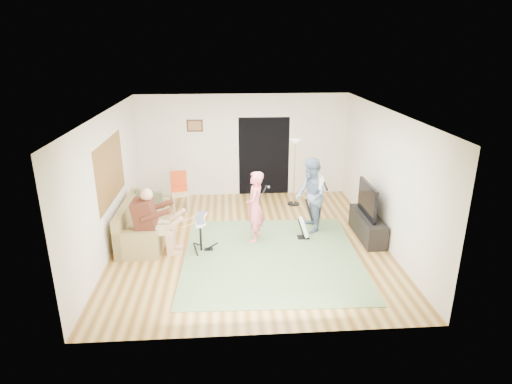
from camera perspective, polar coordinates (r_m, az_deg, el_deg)
floor at (r=8.99m, az=-0.78°, el=-6.66°), size 6.00×6.00×0.00m
walls at (r=8.48m, az=-0.82°, el=1.56°), size 5.50×6.00×2.70m
ceiling at (r=8.17m, az=-0.86°, el=10.61°), size 6.00×6.00×0.00m
window_blinds at (r=8.90m, az=-18.85°, el=2.71°), size 0.00×2.05×2.05m
doorway at (r=11.47m, az=1.07°, el=4.77°), size 2.10×0.00×2.10m
picture_frame at (r=11.26m, az=-8.17°, el=8.74°), size 0.42×0.03×0.32m
area_rug at (r=8.41m, az=2.08°, el=-8.56°), size 3.48×3.62×0.02m
sofa at (r=9.33m, az=-15.13°, el=-4.52°), size 0.83×2.01×0.81m
drummer at (r=8.57m, az=-13.31°, el=-4.71°), size 0.87×0.49×1.34m
drum_kit at (r=8.55m, az=-7.39°, el=-5.86°), size 0.40×0.71×0.73m
singer at (r=8.77m, az=-0.14°, el=-1.98°), size 0.46×0.61×1.50m
microphone at (r=8.66m, az=1.17°, el=0.34°), size 0.06×0.06×0.24m
guitarist at (r=9.28m, az=7.31°, el=-0.47°), size 0.68×0.84×1.64m
guitar_held at (r=9.23m, az=8.60°, el=1.28°), size 0.17×0.61×0.26m
guitar_spare at (r=9.09m, az=6.42°, el=-4.68°), size 0.32×0.29×0.89m
torchiere_lamp at (r=10.67m, az=5.17°, el=4.19°), size 0.30×0.30×1.69m
dining_chair at (r=10.67m, az=-10.03°, el=-0.65°), size 0.49×0.51×0.96m
tv_cabinet at (r=9.41m, az=14.62°, el=-4.42°), size 0.40×1.40×0.50m
television at (r=9.17m, az=14.64°, el=-1.00°), size 0.06×1.05×0.70m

